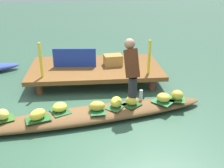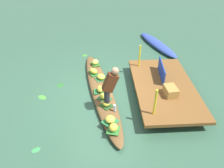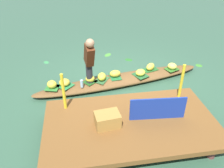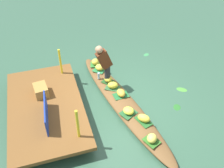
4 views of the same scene
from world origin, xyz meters
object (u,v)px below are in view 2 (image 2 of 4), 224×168
object	(u,v)px
vendor_boat	(101,91)
banana_bunch_7	(101,77)
banana_bunch_4	(106,103)
vendor_person	(110,85)
banana_bunch_5	(110,119)
produce_crate	(171,91)
banana_bunch_2	(113,127)
banana_bunch_3	(93,71)
water_bottle	(115,108)
banana_bunch_1	(100,89)
banana_bunch_0	(95,62)
banana_bunch_6	(104,96)
market_banner	(161,71)
moored_boat	(157,44)

from	to	relation	value
vendor_boat	banana_bunch_7	xyz separation A→B (m)	(-0.51, 0.01, 0.19)
banana_bunch_4	vendor_person	xyz separation A→B (m)	(-0.01, 0.10, 0.60)
banana_bunch_5	produce_crate	bearing A→B (deg)	114.60
banana_bunch_2	banana_bunch_3	distance (m)	2.67
water_bottle	banana_bunch_1	bearing A→B (deg)	-157.10
vendor_boat	vendor_person	xyz separation A→B (m)	(0.82, 0.24, 0.80)
banana_bunch_1	vendor_boat	bearing A→B (deg)	173.11
banana_bunch_0	banana_bunch_2	xyz separation A→B (m)	(3.22, 0.45, 0.01)
banana_bunch_0	vendor_person	world-z (taller)	vendor_person
banana_bunch_2	produce_crate	xyz separation A→B (m)	(-1.11, 1.71, 0.20)
vendor_boat	banana_bunch_1	bearing A→B (deg)	-17.34
banana_bunch_6	market_banner	world-z (taller)	market_banner
banana_bunch_3	water_bottle	distance (m)	2.00
banana_bunch_5	banana_bunch_3	bearing A→B (deg)	-168.91
vendor_person	produce_crate	distance (m)	1.79
banana_bunch_1	banana_bunch_7	xyz separation A→B (m)	(-0.67, 0.03, -0.01)
moored_boat	banana_bunch_1	world-z (taller)	banana_bunch_1
banana_bunch_5	banana_bunch_6	bearing A→B (deg)	-172.77
vendor_boat	banana_bunch_3	size ratio (longest dim) A/B	15.17
banana_bunch_4	banana_bunch_7	size ratio (longest dim) A/B	0.83
banana_bunch_5	vendor_person	size ratio (longest dim) A/B	0.21
banana_bunch_1	water_bottle	distance (m)	0.96
banana_bunch_1	banana_bunch_7	distance (m)	0.67
banana_bunch_1	banana_bunch_3	xyz separation A→B (m)	(-1.02, -0.22, 0.00)
banana_bunch_5	moored_boat	bearing A→B (deg)	153.34
moored_boat	banana_bunch_5	bearing A→B (deg)	-46.50
banana_bunch_5	produce_crate	distance (m)	1.96
banana_bunch_3	banana_bunch_5	distance (m)	2.37
moored_boat	banana_bunch_4	size ratio (longest dim) A/B	11.95
produce_crate	banana_bunch_6	bearing A→B (deg)	-93.75
moored_boat	banana_bunch_5	distance (m)	5.18
banana_bunch_1	banana_bunch_5	distance (m)	1.32
banana_bunch_1	banana_bunch_5	size ratio (longest dim) A/B	1.10
banana_bunch_2	banana_bunch_7	xyz separation A→B (m)	(-2.27, -0.26, -0.02)
banana_bunch_2	water_bottle	bearing A→B (deg)	173.60
banana_bunch_5	vendor_person	bearing A→B (deg)	177.33
banana_bunch_4	vendor_person	size ratio (longest dim) A/B	0.19
vendor_boat	banana_bunch_2	bearing A→B (deg)	-1.57
vendor_boat	water_bottle	xyz separation A→B (m)	(1.04, 0.35, 0.20)
banana_bunch_3	banana_bunch_6	world-z (taller)	banana_bunch_6
banana_bunch_1	market_banner	bearing A→B (deg)	103.11
banana_bunch_0	produce_crate	size ratio (longest dim) A/B	0.56
moored_boat	vendor_person	world-z (taller)	vendor_person
banana_bunch_5	banana_bunch_7	xyz separation A→B (m)	(-1.97, -0.20, -0.00)
banana_bunch_5	banana_bunch_0	bearing A→B (deg)	-172.35
banana_bunch_5	banana_bunch_6	world-z (taller)	banana_bunch_6
banana_bunch_3	banana_bunch_6	distance (m)	1.43
banana_bunch_7	banana_bunch_5	bearing A→B (deg)	5.75
produce_crate	vendor_boat	bearing A→B (deg)	-108.09
banana_bunch_2	produce_crate	bearing A→B (deg)	122.90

